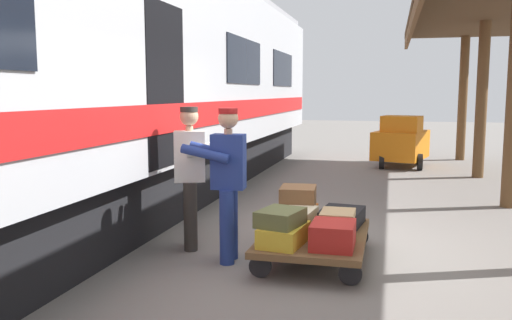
# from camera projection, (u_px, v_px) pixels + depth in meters

# --- Properties ---
(ground_plane) EXTENTS (60.00, 60.00, 0.00)m
(ground_plane) POSITION_uv_depth(u_px,v_px,m) (344.00, 253.00, 6.25)
(ground_plane) COLOR slate
(train_car) EXTENTS (3.02, 20.76, 4.00)m
(train_car) POSITION_uv_depth(u_px,v_px,m) (59.00, 78.00, 6.90)
(train_car) COLOR #B7BABF
(train_car) RESTS_ON ground_plane
(luggage_cart) EXTENTS (1.13, 1.76, 0.30)m
(luggage_cart) POSITION_uv_depth(u_px,v_px,m) (314.00, 238.00, 5.96)
(luggage_cart) COLOR brown
(luggage_cart) RESTS_ON ground_plane
(suitcase_tan_vintage) EXTENTS (0.37, 0.46, 0.27)m
(suitcase_tan_vintage) POSITION_uv_depth(u_px,v_px,m) (338.00, 223.00, 5.88)
(suitcase_tan_vintage) COLOR tan
(suitcase_tan_vintage) RESTS_ON luggage_cart
(suitcase_black_hardshell) EXTENTS (0.54, 0.68, 0.19)m
(suitcase_black_hardshell) POSITION_uv_depth(u_px,v_px,m) (342.00, 217.00, 6.35)
(suitcase_black_hardshell) COLOR black
(suitcase_black_hardshell) RESTS_ON luggage_cart
(suitcase_orange_carryall) EXTENTS (0.39, 0.57, 0.19)m
(suitcase_orange_carryall) POSITION_uv_depth(u_px,v_px,m) (299.00, 215.00, 6.47)
(suitcase_orange_carryall) COLOR #CC6B23
(suitcase_orange_carryall) RESTS_ON luggage_cart
(suitcase_red_plastic) EXTENTS (0.43, 0.52, 0.26)m
(suitcase_red_plastic) POSITION_uv_depth(u_px,v_px,m) (333.00, 235.00, 5.41)
(suitcase_red_plastic) COLOR #AD231E
(suitcase_red_plastic) RESTS_ON luggage_cart
(suitcase_cream_canvas) EXTENTS (0.53, 0.65, 0.26)m
(suitcase_cream_canvas) POSITION_uv_depth(u_px,v_px,m) (292.00, 221.00, 6.00)
(suitcase_cream_canvas) COLOR beige
(suitcase_cream_canvas) RESTS_ON luggage_cart
(suitcase_yellow_case) EXTENTS (0.49, 0.67, 0.20)m
(suitcase_yellow_case) POSITION_uv_depth(u_px,v_px,m) (284.00, 235.00, 5.54)
(suitcase_yellow_case) COLOR gold
(suitcase_yellow_case) RESTS_ON luggage_cart
(suitcase_olive_duffel) EXTENTS (0.50, 0.58, 0.17)m
(suitcase_olive_duffel) POSITION_uv_depth(u_px,v_px,m) (281.00, 218.00, 5.51)
(suitcase_olive_duffel) COLOR brown
(suitcase_olive_duffel) RESTS_ON suitcase_yellow_case
(suitcase_brown_leather) EXTENTS (0.45, 0.50, 0.25)m
(suitcase_brown_leather) POSITION_uv_depth(u_px,v_px,m) (298.00, 197.00, 6.43)
(suitcase_brown_leather) COLOR brown
(suitcase_brown_leather) RESTS_ON suitcase_orange_carryall
(porter_in_overalls) EXTENTS (0.69, 0.46, 1.70)m
(porter_in_overalls) POSITION_uv_depth(u_px,v_px,m) (227.00, 179.00, 5.84)
(porter_in_overalls) COLOR navy
(porter_in_overalls) RESTS_ON ground_plane
(porter_by_door) EXTENTS (0.73, 0.58, 1.70)m
(porter_by_door) POSITION_uv_depth(u_px,v_px,m) (192.00, 172.00, 6.33)
(porter_by_door) COLOR #332D28
(porter_by_door) RESTS_ON ground_plane
(baggage_tug) EXTENTS (1.50, 1.92, 1.30)m
(baggage_tug) POSITION_uv_depth(u_px,v_px,m) (401.00, 142.00, 13.45)
(baggage_tug) COLOR orange
(baggage_tug) RESTS_ON ground_plane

